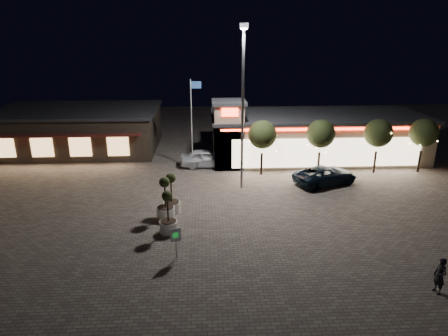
{
  "coord_description": "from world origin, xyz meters",
  "views": [
    {
      "loc": [
        -0.88,
        -21.56,
        11.74
      ],
      "look_at": [
        0.5,
        6.0,
        2.35
      ],
      "focal_mm": 32.0,
      "sensor_mm": 36.0,
      "label": 1
    }
  ],
  "objects_px": {
    "planter_left": "(172,201)",
    "valet_sign": "(176,237)",
    "pedestrian": "(440,276)",
    "white_sedan": "(206,158)",
    "planter_mid": "(168,220)",
    "pickup_truck": "(325,175)"
  },
  "relations": [
    {
      "from": "pickup_truck",
      "to": "valet_sign",
      "type": "bearing_deg",
      "value": 111.59
    },
    {
      "from": "pickup_truck",
      "to": "white_sedan",
      "type": "height_order",
      "value": "white_sedan"
    },
    {
      "from": "white_sedan",
      "to": "valet_sign",
      "type": "height_order",
      "value": "valet_sign"
    },
    {
      "from": "pedestrian",
      "to": "planter_left",
      "type": "relative_size",
      "value": 0.64
    },
    {
      "from": "white_sedan",
      "to": "pedestrian",
      "type": "height_order",
      "value": "pedestrian"
    },
    {
      "from": "planter_left",
      "to": "valet_sign",
      "type": "xyz_separation_m",
      "value": [
        0.66,
        -5.86,
        0.36
      ]
    },
    {
      "from": "white_sedan",
      "to": "valet_sign",
      "type": "xyz_separation_m",
      "value": [
        -1.79,
        -15.69,
        0.43
      ]
    },
    {
      "from": "pickup_truck",
      "to": "valet_sign",
      "type": "xyz_separation_m",
      "value": [
        -11.42,
        -10.77,
        0.5
      ]
    },
    {
      "from": "white_sedan",
      "to": "valet_sign",
      "type": "relative_size",
      "value": 2.67
    },
    {
      "from": "pickup_truck",
      "to": "pedestrian",
      "type": "bearing_deg",
      "value": 162.86
    },
    {
      "from": "white_sedan",
      "to": "pedestrian",
      "type": "distance_m",
      "value": 22.22
    },
    {
      "from": "planter_left",
      "to": "valet_sign",
      "type": "height_order",
      "value": "planter_left"
    },
    {
      "from": "white_sedan",
      "to": "pickup_truck",
      "type": "bearing_deg",
      "value": -118.71
    },
    {
      "from": "planter_left",
      "to": "pedestrian",
      "type": "bearing_deg",
      "value": -35.89
    },
    {
      "from": "pedestrian",
      "to": "planter_mid",
      "type": "xyz_separation_m",
      "value": [
        -13.24,
        6.72,
        -0.06
      ]
    },
    {
      "from": "planter_mid",
      "to": "valet_sign",
      "type": "relative_size",
      "value": 1.55
    },
    {
      "from": "white_sedan",
      "to": "planter_left",
      "type": "relative_size",
      "value": 1.66
    },
    {
      "from": "pickup_truck",
      "to": "planter_left",
      "type": "bearing_deg",
      "value": 90.4
    },
    {
      "from": "planter_mid",
      "to": "planter_left",
      "type": "bearing_deg",
      "value": 90.01
    },
    {
      "from": "pedestrian",
      "to": "valet_sign",
      "type": "height_order",
      "value": "pedestrian"
    },
    {
      "from": "planter_mid",
      "to": "pedestrian",
      "type": "bearing_deg",
      "value": -26.9
    },
    {
      "from": "pedestrian",
      "to": "planter_mid",
      "type": "height_order",
      "value": "planter_mid"
    }
  ]
}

